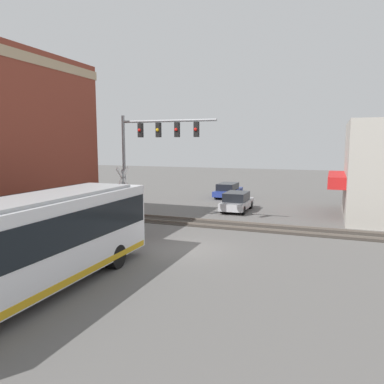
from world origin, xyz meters
TOP-DOWN VIEW (x-y plane):
  - ground_plane at (0.00, 0.00)m, footprint 120.00×120.00m
  - city_bus at (-7.44, 2.80)m, footprint 11.86×2.59m
  - traffic_signal_gantry at (4.54, 4.16)m, footprint 0.42×6.40m
  - crossing_signal at (3.16, 5.46)m, footprint 1.41×1.18m
  - rail_track_near at (6.00, 0.00)m, footprint 2.60×60.00m
  - parked_car_silver at (11.15, 0.20)m, footprint 4.29×1.82m
  - parked_car_blue at (18.19, 2.80)m, footprint 4.86×1.82m
  - pedestrian_at_crossing at (2.68, 5.05)m, footprint 0.34×0.34m

SIDE VIEW (x-z plane):
  - ground_plane at x=0.00m, z-range 0.00..0.00m
  - rail_track_near at x=6.00m, z-range -0.05..0.10m
  - parked_car_blue at x=18.19m, z-range -0.04..1.34m
  - parked_car_silver at x=11.15m, z-range -0.06..1.42m
  - pedestrian_at_crossing at x=2.68m, z-range 0.01..1.69m
  - city_bus at x=-7.44m, z-range 0.18..3.58m
  - crossing_signal at x=3.16m, z-range 0.39..4.20m
  - traffic_signal_gantry at x=4.54m, z-range 1.73..8.70m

